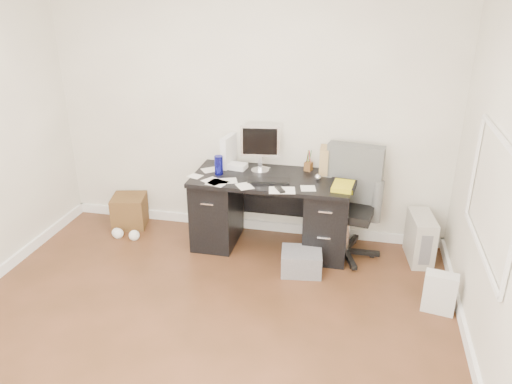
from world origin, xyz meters
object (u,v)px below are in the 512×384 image
(keyboard, at_px, (269,180))
(pc_tower, at_px, (420,238))
(lcd_monitor, at_px, (260,148))
(office_chair, at_px, (349,205))
(wicker_basket, at_px, (130,211))
(desk, at_px, (271,210))

(keyboard, xyz_separation_m, pc_tower, (1.43, 0.18, -0.53))
(pc_tower, bearing_deg, lcd_monitor, 170.01)
(office_chair, bearing_deg, wicker_basket, -173.80)
(lcd_monitor, relative_size, keyboard, 1.21)
(office_chair, bearing_deg, pc_tower, 14.47)
(lcd_monitor, xyz_separation_m, keyboard, (0.13, -0.24, -0.22))
(office_chair, relative_size, wicker_basket, 3.13)
(office_chair, height_order, pc_tower, office_chair)
(lcd_monitor, relative_size, office_chair, 0.44)
(keyboard, relative_size, wicker_basket, 1.14)
(desk, relative_size, lcd_monitor, 3.19)
(lcd_monitor, bearing_deg, pc_tower, -9.66)
(desk, distance_m, lcd_monitor, 0.61)
(lcd_monitor, distance_m, keyboard, 0.36)
(pc_tower, bearing_deg, desk, 174.59)
(desk, xyz_separation_m, wicker_basket, (-1.58, 0.13, -0.23))
(office_chair, distance_m, wicker_basket, 2.35)
(desk, bearing_deg, keyboard, -90.77)
(desk, height_order, keyboard, keyboard)
(desk, distance_m, wicker_basket, 1.60)
(office_chair, distance_m, pc_tower, 0.76)
(desk, bearing_deg, pc_tower, 2.25)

